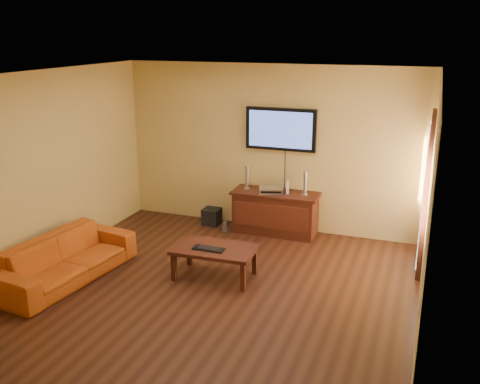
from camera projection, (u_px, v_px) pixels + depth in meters
The scene contains 14 objects.
ground_plane at pixel (212, 290), 6.85m from camera, with size 5.00×5.00×0.00m, color black.
room_walls at pixel (229, 152), 6.92m from camera, with size 5.00×5.00×5.00m.
french_door at pixel (426, 195), 7.27m from camera, with size 0.07×1.02×2.22m.
media_console at pixel (275, 213), 8.69m from camera, with size 1.40×0.54×0.70m.
television at pixel (281, 129), 8.51m from camera, with size 1.15×0.08×0.68m.
coffee_table at pixel (215, 251), 7.11m from camera, with size 1.10×0.69×0.43m.
sofa at pixel (65, 252), 7.06m from camera, with size 2.01×0.59×0.78m, color #B44C14.
speaker_left at pixel (247, 178), 8.72m from camera, with size 0.11×0.11×0.39m.
speaker_right at pixel (305, 184), 8.42m from camera, with size 0.11×0.11×0.39m.
av_receiver at pixel (271, 190), 8.57m from camera, with size 0.37×0.27×0.09m, color silver.
game_console at pixel (288, 187), 8.53m from camera, with size 0.04×0.14×0.20m, color white.
subwoofer at pixel (212, 216), 9.14m from camera, with size 0.28×0.28×0.28m, color black.
bottle at pixel (225, 227), 8.77m from camera, with size 0.07×0.07×0.21m.
keyboard at pixel (209, 249), 7.03m from camera, with size 0.42×0.16×0.03m.
Camera 1 is at (2.45, -5.69, 3.20)m, focal length 40.00 mm.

